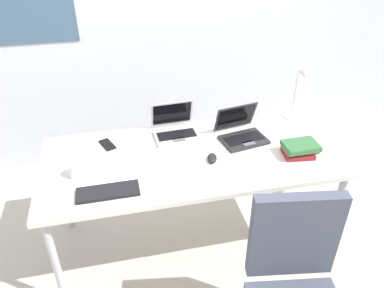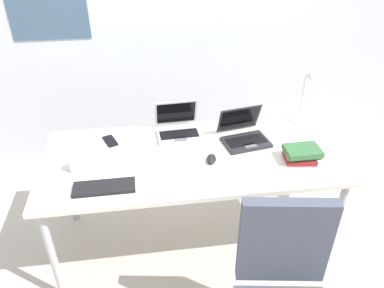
{
  "view_description": "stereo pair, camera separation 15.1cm",
  "coord_description": "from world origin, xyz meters",
  "px_view_note": "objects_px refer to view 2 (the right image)",
  "views": [
    {
      "loc": [
        -0.41,
        -1.83,
        2.04
      ],
      "look_at": [
        0.0,
        0.0,
        0.82
      ],
      "focal_mm": 35.13,
      "sensor_mm": 36.0,
      "label": 1
    },
    {
      "loc": [
        -0.26,
        -1.86,
        2.04
      ],
      "look_at": [
        0.0,
        0.0,
        0.82
      ],
      "focal_mm": 35.13,
      "sensor_mm": 36.0,
      "label": 2
    }
  ],
  "objects_px": {
    "cell_phone": "(110,141)",
    "book_stack": "(301,154)",
    "coffee_mug": "(76,164)",
    "computer_mouse": "(211,159)",
    "external_keyboard": "(104,187)",
    "laptop_by_keyboard": "(244,135)",
    "desk_lamp": "(305,98)",
    "laptop_near_mouse": "(178,128)"
  },
  "relations": [
    {
      "from": "laptop_near_mouse",
      "to": "book_stack",
      "type": "distance_m",
      "value": 0.8
    },
    {
      "from": "laptop_near_mouse",
      "to": "book_stack",
      "type": "xyz_separation_m",
      "value": [
        0.69,
        -0.4,
        -0.0
      ]
    },
    {
      "from": "coffee_mug",
      "to": "computer_mouse",
      "type": "bearing_deg",
      "value": -1.34
    },
    {
      "from": "laptop_by_keyboard",
      "to": "book_stack",
      "type": "relative_size",
      "value": 1.55
    },
    {
      "from": "external_keyboard",
      "to": "cell_phone",
      "type": "distance_m",
      "value": 0.47
    },
    {
      "from": "laptop_near_mouse",
      "to": "computer_mouse",
      "type": "height_order",
      "value": "laptop_near_mouse"
    },
    {
      "from": "external_keyboard",
      "to": "computer_mouse",
      "type": "relative_size",
      "value": 3.44
    },
    {
      "from": "book_stack",
      "to": "coffee_mug",
      "type": "height_order",
      "value": "coffee_mug"
    },
    {
      "from": "laptop_near_mouse",
      "to": "coffee_mug",
      "type": "bearing_deg",
      "value": -152.67
    },
    {
      "from": "book_stack",
      "to": "computer_mouse",
      "type": "bearing_deg",
      "value": 173.72
    },
    {
      "from": "desk_lamp",
      "to": "laptop_by_keyboard",
      "type": "distance_m",
      "value": 0.5
    },
    {
      "from": "computer_mouse",
      "to": "book_stack",
      "type": "xyz_separation_m",
      "value": [
        0.53,
        -0.06,
        0.03
      ]
    },
    {
      "from": "laptop_near_mouse",
      "to": "external_keyboard",
      "type": "bearing_deg",
      "value": -131.9
    },
    {
      "from": "external_keyboard",
      "to": "cell_phone",
      "type": "height_order",
      "value": "external_keyboard"
    },
    {
      "from": "laptop_near_mouse",
      "to": "cell_phone",
      "type": "relative_size",
      "value": 2.17
    },
    {
      "from": "cell_phone",
      "to": "book_stack",
      "type": "xyz_separation_m",
      "value": [
        1.13,
        -0.36,
        0.04
      ]
    },
    {
      "from": "laptop_near_mouse",
      "to": "cell_phone",
      "type": "bearing_deg",
      "value": -175.62
    },
    {
      "from": "computer_mouse",
      "to": "laptop_near_mouse",
      "type": "bearing_deg",
      "value": 127.8
    },
    {
      "from": "desk_lamp",
      "to": "laptop_near_mouse",
      "type": "height_order",
      "value": "desk_lamp"
    },
    {
      "from": "cell_phone",
      "to": "book_stack",
      "type": "distance_m",
      "value": 1.19
    },
    {
      "from": "laptop_by_keyboard",
      "to": "computer_mouse",
      "type": "xyz_separation_m",
      "value": [
        -0.25,
        -0.2,
        -0.03
      ]
    },
    {
      "from": "laptop_near_mouse",
      "to": "desk_lamp",
      "type": "bearing_deg",
      "value": 1.24
    },
    {
      "from": "laptop_near_mouse",
      "to": "cell_phone",
      "type": "xyz_separation_m",
      "value": [
        -0.44,
        -0.03,
        -0.04
      ]
    },
    {
      "from": "cell_phone",
      "to": "coffee_mug",
      "type": "relative_size",
      "value": 1.2
    },
    {
      "from": "coffee_mug",
      "to": "desk_lamp",
      "type": "bearing_deg",
      "value": 12.93
    },
    {
      "from": "desk_lamp",
      "to": "computer_mouse",
      "type": "bearing_deg",
      "value": -152.84
    },
    {
      "from": "desk_lamp",
      "to": "laptop_near_mouse",
      "type": "distance_m",
      "value": 0.87
    },
    {
      "from": "cell_phone",
      "to": "laptop_by_keyboard",
      "type": "bearing_deg",
      "value": -29.0
    },
    {
      "from": "laptop_by_keyboard",
      "to": "computer_mouse",
      "type": "distance_m",
      "value": 0.32
    },
    {
      "from": "book_stack",
      "to": "coffee_mug",
      "type": "bearing_deg",
      "value": 176.65
    },
    {
      "from": "desk_lamp",
      "to": "computer_mouse",
      "type": "distance_m",
      "value": 0.8
    },
    {
      "from": "book_stack",
      "to": "desk_lamp",
      "type": "bearing_deg",
      "value": 68.27
    },
    {
      "from": "desk_lamp",
      "to": "laptop_by_keyboard",
      "type": "relative_size",
      "value": 1.24
    },
    {
      "from": "desk_lamp",
      "to": "book_stack",
      "type": "distance_m",
      "value": 0.47
    },
    {
      "from": "coffee_mug",
      "to": "laptop_near_mouse",
      "type": "bearing_deg",
      "value": 27.33
    },
    {
      "from": "book_stack",
      "to": "coffee_mug",
      "type": "xyz_separation_m",
      "value": [
        -1.31,
        0.08,
        0.0
      ]
    },
    {
      "from": "desk_lamp",
      "to": "laptop_near_mouse",
      "type": "relative_size",
      "value": 1.35
    },
    {
      "from": "laptop_near_mouse",
      "to": "computer_mouse",
      "type": "xyz_separation_m",
      "value": [
        0.16,
        -0.34,
        -0.03
      ]
    },
    {
      "from": "computer_mouse",
      "to": "cell_phone",
      "type": "height_order",
      "value": "computer_mouse"
    },
    {
      "from": "cell_phone",
      "to": "desk_lamp",
      "type": "bearing_deg",
      "value": -19.71
    },
    {
      "from": "desk_lamp",
      "to": "external_keyboard",
      "type": "height_order",
      "value": "desk_lamp"
    },
    {
      "from": "laptop_by_keyboard",
      "to": "book_stack",
      "type": "xyz_separation_m",
      "value": [
        0.28,
        -0.26,
        -0.0
      ]
    }
  ]
}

